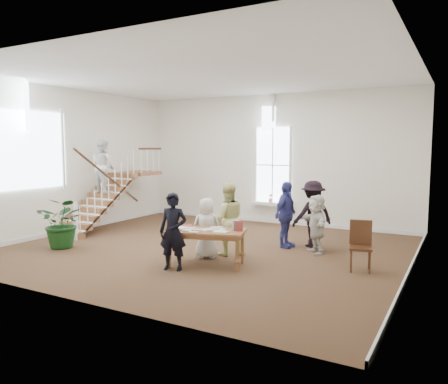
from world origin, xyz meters
The scene contains 12 objects.
ground centered at (0.00, 0.00, 0.00)m, with size 10.00×10.00×0.00m, color #42301A.
room_shell centered at (0.00, 4.39, 0.40)m, with size 10.49×10.00×10.00m.
staircase centered at (-4.34, 0.75, 1.62)m, with size 1.10×4.10×2.92m.
library_table centered at (0.83, -1.44, 0.74)m, with size 1.93×1.33×0.88m.
police_officer centered at (0.39, -2.08, 0.85)m, with size 0.62×0.41×1.70m, color black.
elderly_woman centered at (0.49, -0.83, 0.74)m, with size 0.72×0.47×1.47m, color silver.
person_yellow centered at (0.79, -0.33, 0.91)m, with size 0.88×0.69×1.81m, color #DCDA89.
woman_cluster_a centered at (1.76, 1.14, 0.89)m, with size 1.04×0.43×1.77m, color #373B84.
woman_cluster_b centered at (2.36, 1.59, 0.89)m, with size 1.16×0.66×1.79m, color black.
woman_cluster_c centered at (2.66, 0.94, 0.75)m, with size 1.39×0.44×1.49m, color beige.
floor_plant centered at (-3.40, -1.79, 0.68)m, with size 1.22×1.06×1.36m, color #123913.
side_chair centered at (3.98, -0.09, 0.62)m, with size 0.57×0.57×1.09m.
Camera 1 is at (5.90, -9.74, 2.71)m, focal length 35.00 mm.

